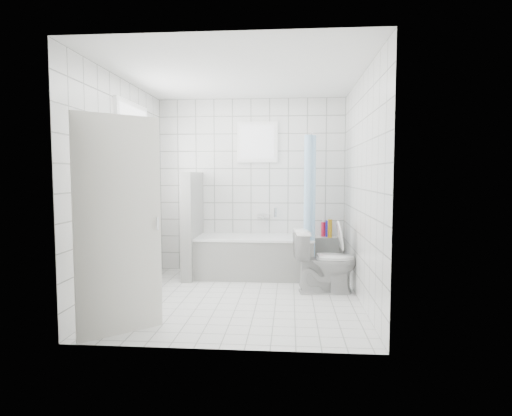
{
  "coord_description": "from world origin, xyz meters",
  "views": [
    {
      "loc": [
        0.59,
        -4.95,
        1.46
      ],
      "look_at": [
        0.17,
        0.35,
        1.05
      ],
      "focal_mm": 30.0,
      "sensor_mm": 36.0,
      "label": 1
    }
  ],
  "objects": [
    {
      "name": "partition_wall",
      "position": [
        -0.81,
        1.07,
        0.75
      ],
      "size": [
        0.15,
        0.85,
        1.5
      ],
      "primitive_type": "cube",
      "color": "white",
      "rests_on": "ground"
    },
    {
      "name": "wall_left",
      "position": [
        -1.4,
        0.0,
        1.3
      ],
      "size": [
        0.02,
        3.0,
        2.6
      ],
      "primitive_type": "cube",
      "color": "white",
      "rests_on": "ground"
    },
    {
      "name": "ceiling",
      "position": [
        0.0,
        0.0,
        2.6
      ],
      "size": [
        3.0,
        3.0,
        0.0
      ],
      "primitive_type": "plane",
      "rotation": [
        3.14,
        0.0,
        0.0
      ],
      "color": "white",
      "rests_on": "ground"
    },
    {
      "name": "toilet",
      "position": [
        1.03,
        0.35,
        0.39
      ],
      "size": [
        0.81,
        0.52,
        0.78
      ],
      "primitive_type": "imported",
      "rotation": [
        0.0,
        0.0,
        1.68
      ],
      "color": "silver",
      "rests_on": "ground"
    },
    {
      "name": "wall_back",
      "position": [
        0.0,
        1.5,
        1.3
      ],
      "size": [
        2.8,
        0.02,
        2.6
      ],
      "primitive_type": "cube",
      "color": "white",
      "rests_on": "ground"
    },
    {
      "name": "tiled_ledge",
      "position": [
        1.11,
        1.38,
        0.28
      ],
      "size": [
        0.4,
        0.24,
        0.55
      ],
      "primitive_type": "cube",
      "color": "white",
      "rests_on": "ground"
    },
    {
      "name": "ledge_bottles",
      "position": [
        1.14,
        1.36,
        0.67
      ],
      "size": [
        0.15,
        0.18,
        0.27
      ],
      "color": "red",
      "rests_on": "tiled_ledge"
    },
    {
      "name": "shower_curtain",
      "position": [
        0.87,
        0.97,
        1.1
      ],
      "size": [
        0.14,
        0.48,
        1.78
      ],
      "primitive_type": null,
      "color": "#4A99D9",
      "rests_on": "curtain_rod"
    },
    {
      "name": "tub_faucet",
      "position": [
        0.19,
        1.46,
        0.85
      ],
      "size": [
        0.18,
        0.06,
        0.06
      ],
      "primitive_type": "cube",
      "color": "silver",
      "rests_on": "wall_back"
    },
    {
      "name": "wall_right",
      "position": [
        1.4,
        0.0,
        1.3
      ],
      "size": [
        0.02,
        3.0,
        2.6
      ],
      "primitive_type": "cube",
      "color": "white",
      "rests_on": "ground"
    },
    {
      "name": "sill_bottles",
      "position": [
        -1.3,
        0.21,
        1.02
      ],
      "size": [
        0.16,
        0.75,
        0.31
      ],
      "color": "silver",
      "rests_on": "window_sill"
    },
    {
      "name": "window_back",
      "position": [
        0.1,
        1.46,
        1.95
      ],
      "size": [
        0.5,
        0.01,
        0.5
      ],
      "primitive_type": "cube",
      "color": "white",
      "rests_on": "wall_back"
    },
    {
      "name": "window_sill",
      "position": [
        -1.31,
        0.3,
        0.86
      ],
      "size": [
        0.18,
        1.02,
        0.08
      ],
      "primitive_type": "cube",
      "color": "white",
      "rests_on": "wall_left"
    },
    {
      "name": "curtain_rod",
      "position": [
        0.87,
        1.1,
        2.0
      ],
      "size": [
        0.02,
        0.8,
        0.02
      ],
      "primitive_type": "cylinder",
      "rotation": [
        1.57,
        0.0,
        0.0
      ],
      "color": "silver",
      "rests_on": "wall_back"
    },
    {
      "name": "window_left",
      "position": [
        -1.35,
        0.3,
        1.6
      ],
      "size": [
        0.01,
        0.9,
        1.4
      ],
      "primitive_type": "cube",
      "color": "white",
      "rests_on": "wall_left"
    },
    {
      "name": "wall_front",
      "position": [
        0.0,
        -1.5,
        1.3
      ],
      "size": [
        2.8,
        0.02,
        2.6
      ],
      "primitive_type": "cube",
      "color": "white",
      "rests_on": "ground"
    },
    {
      "name": "ground",
      "position": [
        0.0,
        0.0,
        0.0
      ],
      "size": [
        3.0,
        3.0,
        0.0
      ],
      "primitive_type": "plane",
      "color": "white",
      "rests_on": "ground"
    },
    {
      "name": "bathtub",
      "position": [
        0.09,
        1.12,
        0.29
      ],
      "size": [
        1.67,
        0.77,
        0.58
      ],
      "color": "white",
      "rests_on": "ground"
    },
    {
      "name": "door",
      "position": [
        -0.96,
        -1.21,
        1.0
      ],
      "size": [
        0.62,
        0.57,
        2.0
      ],
      "primitive_type": "cube",
      "rotation": [
        0.0,
        0.0,
        -0.83
      ],
      "color": "silver",
      "rests_on": "ground"
    }
  ]
}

